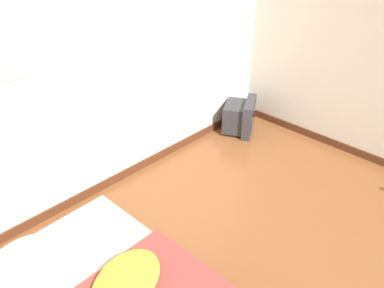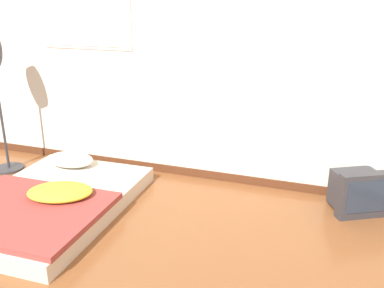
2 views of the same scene
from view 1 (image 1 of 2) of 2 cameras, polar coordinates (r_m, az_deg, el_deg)
The scene contains 2 objects.
wall_back at distance 3.27m, azimuth -18.66°, elevation 10.67°, with size 7.46×0.08×2.60m.
crt_tv at distance 4.75m, azimuth 7.39°, elevation 4.18°, with size 0.56×0.53×0.42m.
Camera 1 is at (-1.38, 0.10, 2.37)m, focal length 35.00 mm.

